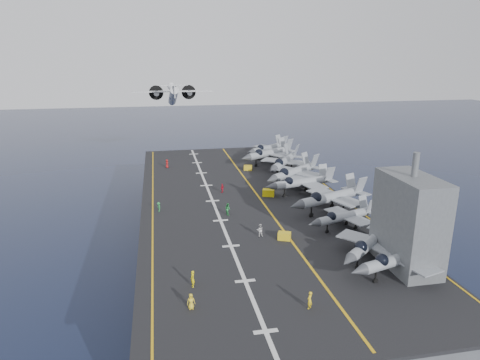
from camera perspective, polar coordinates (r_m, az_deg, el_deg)
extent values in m
plane|color=#142135|center=(84.96, 0.52, -9.20)|extent=(500.00, 500.00, 0.00)
cube|color=#56595E|center=(82.92, 0.53, -6.08)|extent=(36.00, 90.00, 10.00)
cube|color=black|center=(81.08, 0.54, -2.68)|extent=(38.00, 92.00, 0.40)
cube|color=gold|center=(81.64, 2.61, -2.40)|extent=(0.35, 90.00, 0.02)
cube|color=silver|center=(80.09, -3.67, -2.79)|extent=(0.50, 90.00, 0.02)
cube|color=gold|center=(79.54, -11.56, -3.24)|extent=(0.25, 90.00, 0.02)
cube|color=gold|center=(86.46, 12.65, -1.71)|extent=(0.25, 90.00, 0.02)
imported|color=gold|center=(47.81, -6.55, -15.78)|extent=(1.13, 0.81, 1.79)
imported|color=yellow|center=(51.68, -6.35, -12.98)|extent=(1.03, 1.35, 2.02)
imported|color=green|center=(72.94, -1.64, -3.88)|extent=(1.22, 1.45, 2.05)
imported|color=green|center=(75.85, -10.79, -3.53)|extent=(0.94, 1.15, 1.64)
imported|color=red|center=(84.60, -2.37, -1.09)|extent=(1.24, 1.29, 1.79)
imported|color=#B21919|center=(104.70, -9.71, 2.17)|extent=(0.90, 1.27, 2.02)
imported|color=yellow|center=(48.11, 9.27, -15.53)|extent=(1.43, 1.41, 2.01)
imported|color=silver|center=(64.57, 2.67, -6.69)|extent=(1.29, 0.95, 1.98)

